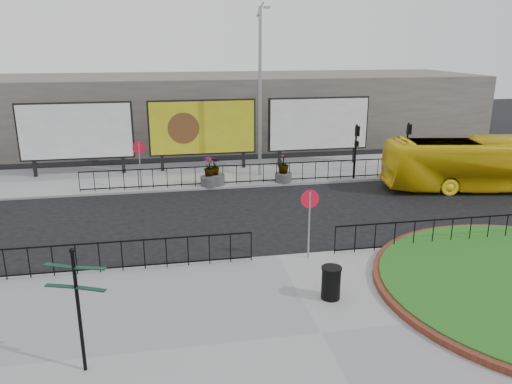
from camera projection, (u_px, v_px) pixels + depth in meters
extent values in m
plane|color=black|center=(278.00, 258.00, 17.66)|extent=(90.00, 90.00, 0.00)
cube|color=gray|center=(321.00, 335.00, 12.93)|extent=(30.00, 10.00, 0.12)
cube|color=gray|center=(231.00, 173.00, 28.94)|extent=(44.00, 6.00, 0.12)
cylinder|color=gray|center=(140.00, 166.00, 25.24)|extent=(0.07, 0.07, 2.40)
cylinder|color=red|center=(139.00, 148.00, 24.97)|extent=(0.64, 0.03, 0.64)
cylinder|color=white|center=(139.00, 148.00, 24.99)|extent=(0.50, 0.03, 0.50)
cylinder|color=gray|center=(309.00, 225.00, 17.08)|extent=(0.07, 0.07, 2.40)
cylinder|color=red|center=(310.00, 199.00, 16.80)|extent=(0.64, 0.03, 0.64)
cylinder|color=white|center=(310.00, 199.00, 16.82)|extent=(0.50, 0.03, 0.50)
cube|color=black|center=(35.00, 168.00, 27.79)|extent=(0.18, 0.18, 1.00)
cube|color=black|center=(123.00, 164.00, 28.64)|extent=(0.18, 0.18, 1.00)
cube|color=black|center=(76.00, 131.00, 27.64)|extent=(6.20, 0.25, 3.20)
cube|color=white|center=(76.00, 131.00, 27.49)|extent=(6.00, 0.06, 3.00)
cube|color=black|center=(162.00, 163.00, 29.03)|extent=(0.18, 0.18, 1.00)
cube|color=black|center=(244.00, 159.00, 29.87)|extent=(0.18, 0.18, 1.00)
cube|color=black|center=(203.00, 127.00, 28.87)|extent=(6.20, 0.25, 3.20)
cube|color=#B8C61C|center=(203.00, 128.00, 28.72)|extent=(6.00, 0.06, 3.00)
cube|color=black|center=(279.00, 158.00, 30.26)|extent=(0.18, 0.18, 1.00)
cube|color=black|center=(354.00, 155.00, 31.11)|extent=(0.18, 0.18, 1.00)
cube|color=black|center=(318.00, 124.00, 30.11)|extent=(6.20, 0.25, 3.20)
cube|color=white|center=(319.00, 124.00, 29.96)|extent=(6.00, 0.06, 3.00)
cylinder|color=gray|center=(260.00, 95.00, 26.94)|extent=(0.18, 0.18, 9.00)
cylinder|color=gray|center=(260.00, 9.00, 25.69)|extent=(0.43, 0.10, 0.77)
cube|color=gray|center=(267.00, 7.00, 25.72)|extent=(0.35, 0.15, 0.12)
cylinder|color=black|center=(355.00, 152.00, 27.18)|extent=(0.10, 0.10, 3.00)
cube|color=black|center=(357.00, 131.00, 26.74)|extent=(0.22, 0.18, 0.55)
cube|color=black|center=(357.00, 144.00, 26.94)|extent=(0.20, 0.16, 0.30)
cylinder|color=black|center=(406.00, 150.00, 27.71)|extent=(0.10, 0.10, 3.00)
cube|color=black|center=(409.00, 129.00, 27.27)|extent=(0.22, 0.18, 0.55)
cube|color=black|center=(408.00, 142.00, 27.47)|extent=(0.20, 0.16, 0.30)
cube|color=slate|center=(213.00, 109.00, 37.64)|extent=(40.00, 10.00, 5.00)
cylinder|color=black|center=(79.00, 313.00, 11.04)|extent=(0.08, 0.08, 2.92)
sphere|color=black|center=(72.00, 250.00, 10.61)|extent=(0.13, 0.13, 0.13)
cube|color=#0D2F20|center=(59.00, 266.00, 10.81)|extent=(0.68, 0.40, 0.03)
cube|color=#0D2F20|center=(90.00, 268.00, 10.69)|extent=(0.69, 0.31, 0.03)
cube|color=#0D2F20|center=(60.00, 286.00, 10.91)|extent=(0.69, 0.34, 0.03)
cube|color=#0D2F20|center=(91.00, 289.00, 10.78)|extent=(0.68, 0.40, 0.03)
cylinder|color=black|center=(331.00, 284.00, 14.55)|extent=(0.56, 0.56, 0.93)
cylinder|color=black|center=(332.00, 268.00, 14.40)|extent=(0.60, 0.60, 0.06)
imported|color=yellow|center=(481.00, 164.00, 25.51)|extent=(10.05, 3.97, 2.73)
cylinder|color=#4C4C4F|center=(210.00, 181.00, 26.14)|extent=(0.94, 0.94, 0.49)
imported|color=#214913|center=(209.00, 167.00, 25.92)|extent=(0.78, 0.78, 1.03)
cylinder|color=#4C4C4F|center=(215.00, 180.00, 26.30)|extent=(1.04, 1.04, 0.54)
imported|color=#214913|center=(215.00, 166.00, 26.09)|extent=(0.69, 0.69, 0.92)
cylinder|color=#4C4C4F|center=(283.00, 177.00, 26.86)|extent=(0.92, 0.92, 0.48)
imported|color=#214913|center=(284.00, 163.00, 26.63)|extent=(0.84, 0.84, 1.09)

